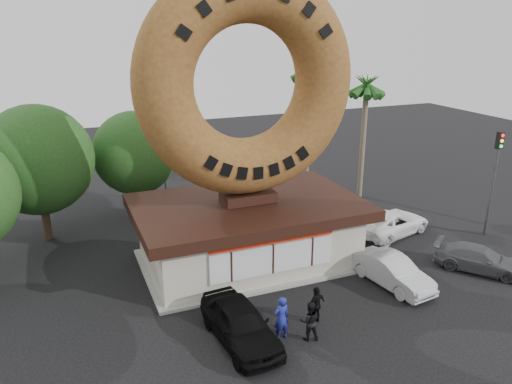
{
  "coord_description": "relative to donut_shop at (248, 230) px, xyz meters",
  "views": [
    {
      "loc": [
        -8.42,
        -15.63,
        11.74
      ],
      "look_at": [
        -0.39,
        4.0,
        4.48
      ],
      "focal_mm": 35.0,
      "sensor_mm": 36.0,
      "label": 1
    }
  ],
  "objects": [
    {
      "name": "ground",
      "position": [
        0.0,
        -5.98,
        -1.77
      ],
      "size": [
        90.0,
        90.0,
        0.0
      ],
      "primitive_type": "plane",
      "color": "black",
      "rests_on": "ground"
    },
    {
      "name": "donut_shop",
      "position": [
        0.0,
        0.0,
        0.0
      ],
      "size": [
        11.2,
        7.2,
        3.8
      ],
      "color": "#BCB7A0",
      "rests_on": "ground"
    },
    {
      "name": "giant_donut",
      "position": [
        0.0,
        0.02,
        7.31
      ],
      "size": [
        10.55,
        2.69,
        10.55
      ],
      "primitive_type": "torus",
      "rotation": [
        1.57,
        0.0,
        0.0
      ],
      "color": "brown",
      "rests_on": "donut_shop"
    },
    {
      "name": "tree_west",
      "position": [
        -9.5,
        7.02,
        2.87
      ],
      "size": [
        6.0,
        6.0,
        7.65
      ],
      "color": "#473321",
      "rests_on": "ground"
    },
    {
      "name": "tree_mid",
      "position": [
        -4.0,
        9.02,
        2.25
      ],
      "size": [
        5.2,
        5.2,
        6.63
      ],
      "color": "#473321",
      "rests_on": "ground"
    },
    {
      "name": "palm_near",
      "position": [
        7.5,
        8.02,
        6.65
      ],
      "size": [
        2.6,
        2.6,
        9.75
      ],
      "color": "#726651",
      "rests_on": "ground"
    },
    {
      "name": "palm_far",
      "position": [
        11.0,
        6.52,
        5.72
      ],
      "size": [
        2.6,
        2.6,
        8.75
      ],
      "color": "#726651",
      "rests_on": "ground"
    },
    {
      "name": "street_lamp",
      "position": [
        -1.86,
        10.02,
        2.72
      ],
      "size": [
        2.11,
        0.2,
        8.0
      ],
      "color": "#59595E",
      "rests_on": "ground"
    },
    {
      "name": "traffic_signal",
      "position": [
        14.0,
        -1.99,
        2.1
      ],
      "size": [
        0.3,
        0.38,
        6.07
      ],
      "color": "#59595E",
      "rests_on": "ground"
    },
    {
      "name": "person_left",
      "position": [
        -1.22,
        -6.62,
        -0.85
      ],
      "size": [
        0.71,
        0.51,
        1.82
      ],
      "primitive_type": "imported",
      "rotation": [
        0.0,
        0.0,
        3.26
      ],
      "color": "navy",
      "rests_on": "ground"
    },
    {
      "name": "person_center",
      "position": [
        -0.24,
        -7.07,
        -0.96
      ],
      "size": [
        0.92,
        0.81,
        1.61
      ],
      "primitive_type": "imported",
      "rotation": [
        0.0,
        0.0,
        2.85
      ],
      "color": "black",
      "rests_on": "ground"
    },
    {
      "name": "person_right",
      "position": [
        0.57,
        -6.16,
        -0.95
      ],
      "size": [
        1.03,
        0.73,
        1.62
      ],
      "primitive_type": "imported",
      "rotation": [
        0.0,
        0.0,
        3.53
      ],
      "color": "black",
      "rests_on": "ground"
    },
    {
      "name": "car_black",
      "position": [
        -2.75,
        -6.19,
        -0.97
      ],
      "size": [
        2.25,
        4.8,
        1.59
      ],
      "primitive_type": "imported",
      "rotation": [
        0.0,
        0.0,
        0.08
      ],
      "color": "black",
      "rests_on": "ground"
    },
    {
      "name": "car_silver",
      "position": [
        5.33,
        -4.77,
        -1.06
      ],
      "size": [
        2.14,
        4.48,
        1.42
      ],
      "primitive_type": "imported",
      "rotation": [
        0.0,
        0.0,
        0.15
      ],
      "color": "#AAABAF",
      "rests_on": "ground"
    },
    {
      "name": "car_grey",
      "position": [
        10.25,
        -5.2,
        -1.15
      ],
      "size": [
        4.01,
        4.42,
        1.24
      ],
      "primitive_type": "imported",
      "rotation": [
        0.0,
        0.0,
        0.67
      ],
      "color": "#55565A",
      "rests_on": "ground"
    },
    {
      "name": "car_white",
      "position": [
        9.04,
        0.19,
        -1.09
      ],
      "size": [
        5.33,
        3.48,
        1.36
      ],
      "primitive_type": "imported",
      "rotation": [
        0.0,
        0.0,
        1.84
      ],
      "color": "white",
      "rests_on": "ground"
    }
  ]
}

